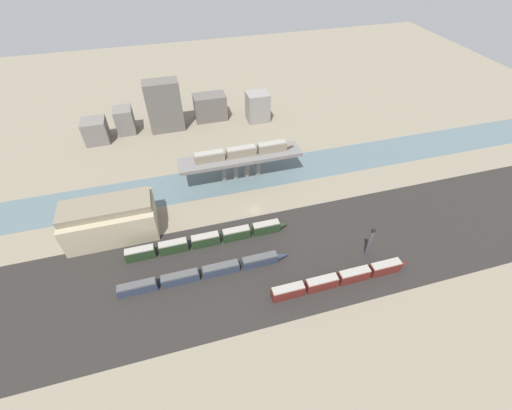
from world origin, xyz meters
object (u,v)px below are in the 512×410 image
Objects in this scene: train_yard_near at (341,278)px; train_yard_far at (209,239)px; train_on_bridge at (245,151)px; signal_tower at (369,243)px; train_yard_mid at (205,272)px; warehouse_building at (110,219)px.

train_yard_far is (-35.23, 25.86, 0.05)m from train_yard_near.
train_on_bridge is 39.63m from train_yard_far.
signal_tower is (12.57, 7.44, 3.92)m from train_yard_near.
signal_tower is at bearing -21.07° from train_yard_far.
train_yard_near is 43.70m from train_yard_far.
train_on_bridge is at bearing 61.74° from train_yard_mid.
train_yard_far is at bearing -123.00° from train_on_bridge.
train_on_bridge is 57.62m from signal_tower.
train_yard_far is at bearing -24.52° from warehouse_building.
warehouse_building is (-27.00, 26.29, 4.67)m from train_yard_mid.
signal_tower is (50.95, -5.88, 4.24)m from train_yard_mid.
signal_tower is at bearing 30.62° from train_yard_near.
train_yard_far is 33.41m from warehouse_building.
train_on_bridge is 60.61m from train_yard_near.
train_yard_mid is 51.46m from signal_tower.
train_yard_near is at bearing -76.09° from train_on_bridge.
warehouse_building is (-30.15, 13.75, 4.29)m from train_yard_far.
warehouse_building reaches higher than train_yard_far.
train_yard_near is at bearing -19.14° from train_yard_mid.
train_yard_far is (-20.86, -32.13, -10.16)m from train_on_bridge.
train_on_bridge is 1.39× the size of warehouse_building.
train_on_bridge is 0.77× the size of train_yard_mid.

